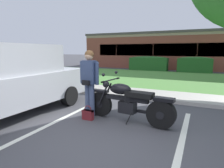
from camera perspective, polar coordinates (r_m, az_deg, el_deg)
ground_plane at (r=3.85m, az=-1.60°, el=-16.29°), size 140.00×140.00×0.00m
curb_strip at (r=6.80m, az=11.46°, el=-4.34°), size 60.00×0.20×0.12m
concrete_walk at (r=7.61m, az=13.06°, el=-3.05°), size 60.00×1.50×0.08m
grass_lawn at (r=12.17m, az=18.00°, el=1.41°), size 60.00×7.89×0.06m
stall_stripe_0 at (r=4.85m, az=-17.41°, el=-11.06°), size 0.20×4.40×0.01m
stall_stripe_1 at (r=3.69m, az=19.17°, el=-18.01°), size 0.20×4.40×0.01m
motorcycle at (r=4.63m, az=5.81°, el=-5.46°), size 2.24×0.82×1.18m
rider_person at (r=4.99m, az=-6.65°, el=1.64°), size 0.57×0.32×1.70m
handbag at (r=4.91m, az=-7.07°, el=-8.69°), size 0.28×0.13×0.36m
parked_suv_adjacent at (r=5.74m, az=-29.12°, el=1.16°), size 2.03×4.85×1.86m
hedge_left at (r=16.84m, az=10.60°, el=6.02°), size 3.17×0.90×1.24m
hedge_center_left at (r=16.27m, az=23.06°, el=5.29°), size 2.50×0.90×1.24m
brick_building at (r=22.48m, az=24.20°, el=8.94°), size 21.86×9.57×3.42m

